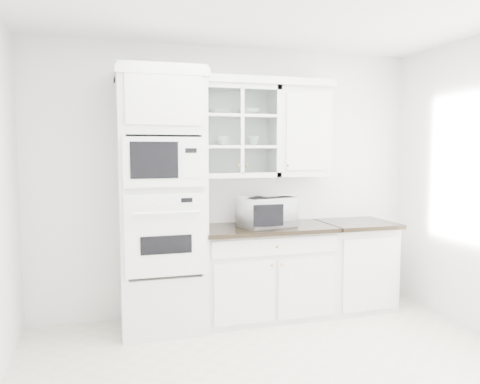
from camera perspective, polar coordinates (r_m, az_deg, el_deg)
name	(u,v)px	position (r m, az deg, el deg)	size (l,w,h in m)	color
room_shell	(276,135)	(3.54, 4.36, 6.90)	(4.00, 3.50, 2.70)	white
oven_column	(161,201)	(4.36, -9.59, -1.11)	(0.76, 0.68, 2.40)	silver
base_cabinet_run	(265,271)	(4.75, 3.12, -9.57)	(1.32, 0.67, 0.92)	silver
extra_base_cabinet	(355,264)	(5.16, 13.79, -8.52)	(0.72, 0.67, 0.92)	silver
upper_cabinet_glass	(238,132)	(4.65, -0.29, 7.38)	(0.80, 0.33, 0.90)	silver
upper_cabinet_solid	(301,132)	(4.88, 7.42, 7.23)	(0.55, 0.33, 0.90)	silver
crown_molding	(228,81)	(4.65, -1.49, 13.39)	(2.14, 0.38, 0.07)	white
countertop_microwave	(266,212)	(4.59, 3.20, -2.40)	(0.50, 0.42, 0.29)	white
bowl_a	(219,112)	(4.61, -2.59, 9.68)	(0.20, 0.20, 0.05)	white
bowl_b	(249,112)	(4.72, 1.07, 9.71)	(0.22, 0.22, 0.07)	white
cup_a	(223,141)	(4.63, -2.12, 6.23)	(0.12, 0.12, 0.09)	white
cup_b	(253,141)	(4.68, 1.65, 6.26)	(0.11, 0.11, 0.10)	white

